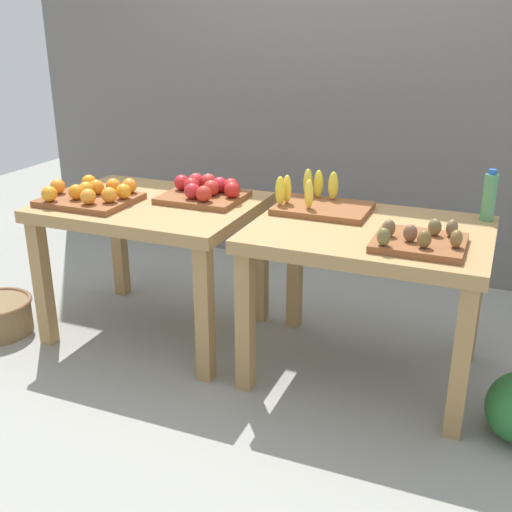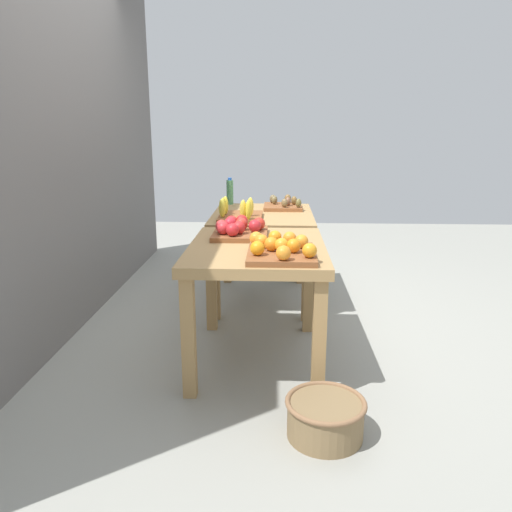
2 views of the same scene
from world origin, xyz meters
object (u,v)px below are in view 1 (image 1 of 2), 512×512
display_table_left (153,221)px  orange_bin (91,195)px  kiwi_bin (420,240)px  banana_crate (318,202)px  water_bottle (489,197)px  display_table_right (369,250)px  apple_bin (205,191)px

display_table_left → orange_bin: 0.33m
kiwi_bin → display_table_left: bearing=172.8°
banana_crate → kiwi_bin: size_ratio=1.23×
display_table_left → kiwi_bin: 1.37m
orange_bin → kiwi_bin: orange_bin is taller
orange_bin → banana_crate: banana_crate is taller
banana_crate → orange_bin: bearing=-164.3°
display_table_left → water_bottle: bearing=11.0°
display_table_right → kiwi_bin: (0.24, -0.17, 0.14)m
banana_crate → display_table_left: bearing=-168.4°
display_table_left → water_bottle: water_bottle is taller
display_table_left → kiwi_bin: (1.36, -0.17, 0.14)m
orange_bin → apple_bin: bearing=27.7°
apple_bin → orange_bin: bearing=-152.3°
display_table_left → apple_bin: bearing=27.7°
apple_bin → banana_crate: size_ratio=0.91×
banana_crate → water_bottle: bearing=10.4°
water_bottle → banana_crate: bearing=-169.6°
display_table_left → water_bottle: 1.63m
apple_bin → water_bottle: size_ratio=1.70×
banana_crate → kiwi_bin: banana_crate is taller
display_table_right → orange_bin: (-1.38, -0.14, 0.15)m
display_table_left → orange_bin: size_ratio=2.25×
kiwi_bin → water_bottle: 0.54m
display_table_right → banana_crate: (-0.30, 0.17, 0.15)m
display_table_left → kiwi_bin: size_ratio=2.89×
kiwi_bin → orange_bin: bearing=178.8°
display_table_right → water_bottle: 0.60m
display_table_left → banana_crate: bearing=11.6°
water_bottle → display_table_right: bearing=-146.4°
apple_bin → banana_crate: 0.59m
kiwi_bin → banana_crate: bearing=147.5°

